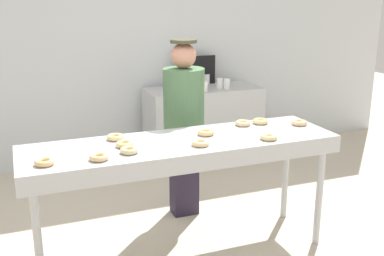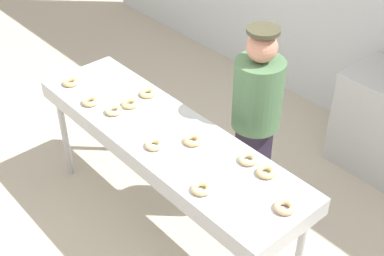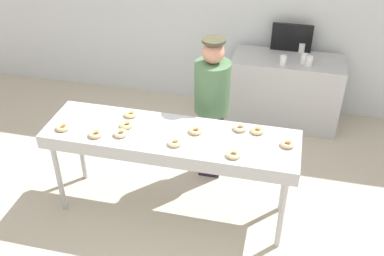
% 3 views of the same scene
% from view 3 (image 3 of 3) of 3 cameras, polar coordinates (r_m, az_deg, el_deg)
% --- Properties ---
extents(ground_plane, '(16.00, 16.00, 0.00)m').
position_cam_3_polar(ground_plane, '(4.88, -2.44, -10.11)').
color(ground_plane, beige).
extents(fryer_conveyor, '(2.43, 0.68, 0.97)m').
position_cam_3_polar(fryer_conveyor, '(4.30, -2.72, -1.53)').
color(fryer_conveyor, '#B7BABF').
rests_on(fryer_conveyor, ground).
extents(plain_donut_0, '(0.15, 0.15, 0.04)m').
position_cam_3_polar(plain_donut_0, '(4.30, -12.12, -0.76)').
color(plain_donut_0, '#F5C785').
rests_on(plain_donut_0, fryer_conveyor).
extents(plain_donut_1, '(0.19, 0.19, 0.04)m').
position_cam_3_polar(plain_donut_1, '(4.32, 6.07, 0.01)').
color(plain_donut_1, beige).
rests_on(plain_donut_1, fryer_conveyor).
extents(plain_donut_2, '(0.17, 0.17, 0.04)m').
position_cam_3_polar(plain_donut_2, '(4.27, -9.04, -0.68)').
color(plain_donut_2, beige).
rests_on(plain_donut_2, fryer_conveyor).
extents(plain_donut_3, '(0.14, 0.14, 0.04)m').
position_cam_3_polar(plain_donut_3, '(4.38, -8.31, 0.39)').
color(plain_donut_3, '#F1CF82').
rests_on(plain_donut_3, fryer_conveyor).
extents(plain_donut_4, '(0.13, 0.13, 0.04)m').
position_cam_3_polar(plain_donut_4, '(4.10, -2.20, -1.86)').
color(plain_donut_4, '#F7D495').
rests_on(plain_donut_4, fryer_conveyor).
extents(plain_donut_5, '(0.18, 0.18, 0.04)m').
position_cam_3_polar(plain_donut_5, '(3.97, 5.24, -3.34)').
color(plain_donut_5, '#F0D48F').
rests_on(plain_donut_5, fryer_conveyor).
extents(plain_donut_6, '(0.13, 0.13, 0.04)m').
position_cam_3_polar(plain_donut_6, '(4.30, 8.26, -0.30)').
color(plain_donut_6, '#EACE86').
rests_on(plain_donut_6, fryer_conveyor).
extents(plain_donut_7, '(0.19, 0.19, 0.04)m').
position_cam_3_polar(plain_donut_7, '(4.54, -7.79, 1.77)').
color(plain_donut_7, '#F4D287').
rests_on(plain_donut_7, fryer_conveyor).
extents(plain_donut_8, '(0.18, 0.18, 0.04)m').
position_cam_3_polar(plain_donut_8, '(4.48, -16.06, 0.08)').
color(plain_donut_8, '#F9CA83').
rests_on(plain_donut_8, fryer_conveyor).
extents(plain_donut_9, '(0.17, 0.17, 0.04)m').
position_cam_3_polar(plain_donut_9, '(4.26, 0.44, -0.33)').
color(plain_donut_9, '#F6C582').
rests_on(plain_donut_9, fryer_conveyor).
extents(plain_donut_10, '(0.18, 0.18, 0.04)m').
position_cam_3_polar(plain_donut_10, '(4.17, 11.97, -1.99)').
color(plain_donut_10, '#F8C68E').
rests_on(plain_donut_10, fryer_conveyor).
extents(worker_baker, '(0.38, 0.38, 1.67)m').
position_cam_3_polar(worker_baker, '(4.77, 2.54, 3.47)').
color(worker_baker, '#261E32').
rests_on(worker_baker, ground).
extents(prep_counter, '(1.41, 0.61, 0.94)m').
position_cam_3_polar(prep_counter, '(6.10, 11.65, 4.59)').
color(prep_counter, '#B7BABF').
rests_on(prep_counter, ground).
extents(paper_cup_0, '(0.08, 0.08, 0.12)m').
position_cam_3_polar(paper_cup_0, '(5.79, 14.00, 8.52)').
color(paper_cup_0, white).
rests_on(paper_cup_0, prep_counter).
extents(paper_cup_1, '(0.08, 0.08, 0.12)m').
position_cam_3_polar(paper_cup_1, '(6.08, 13.73, 9.84)').
color(paper_cup_1, white).
rests_on(paper_cup_1, prep_counter).
extents(paper_cup_2, '(0.08, 0.08, 0.12)m').
position_cam_3_polar(paper_cup_2, '(5.68, 11.47, 8.40)').
color(paper_cup_2, white).
rests_on(paper_cup_2, prep_counter).
extents(paper_cup_3, '(0.08, 0.08, 0.12)m').
position_cam_3_polar(paper_cup_3, '(5.73, 14.64, 8.18)').
color(paper_cup_3, white).
rests_on(paper_cup_3, prep_counter).
extents(menu_display, '(0.52, 0.04, 0.36)m').
position_cam_3_polar(menu_display, '(6.05, 12.51, 11.10)').
color(menu_display, black).
rests_on(menu_display, prep_counter).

